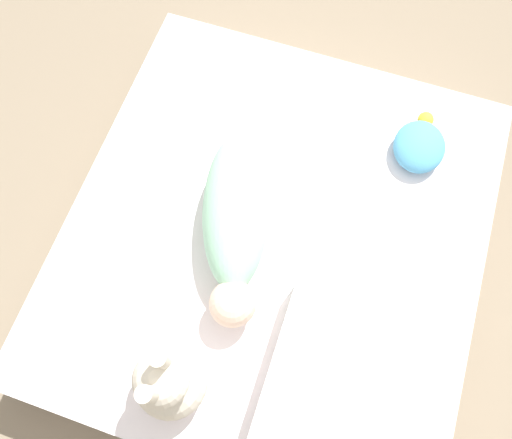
{
  "coord_description": "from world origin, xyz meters",
  "views": [
    {
      "loc": [
        -0.4,
        -0.08,
        1.42
      ],
      "look_at": [
        0.0,
        0.05,
        0.25
      ],
      "focal_mm": 35.0,
      "sensor_mm": 36.0,
      "label": 1
    }
  ],
  "objects_px": {
    "pillow": "(352,385)",
    "bunny_plush": "(169,380)",
    "swaddled_baby": "(236,219)",
    "turtle_plush": "(420,145)"
  },
  "relations": [
    {
      "from": "pillow",
      "to": "turtle_plush",
      "type": "xyz_separation_m",
      "value": [
        0.65,
        -0.02,
        -0.02
      ]
    },
    {
      "from": "turtle_plush",
      "to": "swaddled_baby",
      "type": "bearing_deg",
      "value": 133.46
    },
    {
      "from": "swaddled_baby",
      "to": "turtle_plush",
      "type": "relative_size",
      "value": 2.58
    },
    {
      "from": "pillow",
      "to": "turtle_plush",
      "type": "bearing_deg",
      "value": -1.76
    },
    {
      "from": "pillow",
      "to": "bunny_plush",
      "type": "relative_size",
      "value": 1.2
    },
    {
      "from": "bunny_plush",
      "to": "turtle_plush",
      "type": "distance_m",
      "value": 0.87
    },
    {
      "from": "pillow",
      "to": "bunny_plush",
      "type": "xyz_separation_m",
      "value": [
        -0.12,
        0.38,
        0.06
      ]
    },
    {
      "from": "pillow",
      "to": "turtle_plush",
      "type": "distance_m",
      "value": 0.65
    },
    {
      "from": "swaddled_baby",
      "to": "turtle_plush",
      "type": "height_order",
      "value": "swaddled_baby"
    },
    {
      "from": "swaddled_baby",
      "to": "pillow",
      "type": "xyz_separation_m",
      "value": [
        -0.28,
        -0.37,
        -0.02
      ]
    }
  ]
}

